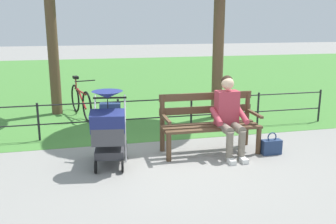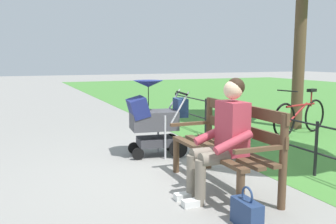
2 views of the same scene
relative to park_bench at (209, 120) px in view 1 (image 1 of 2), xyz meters
The scene contains 8 objects.
ground_plane 0.84m from the park_bench, 10.17° to the left, with size 60.00×60.00×0.00m, color gray.
grass_lawn 8.72m from the park_bench, 85.77° to the right, with size 40.00×16.00×0.01m, color #478438.
park_bench is the anchor object (origin of this frame).
person_on_bench 0.37m from the park_bench, 139.05° to the left, with size 0.53×0.74×1.28m.
stroller 1.68m from the park_bench, ahead, with size 0.61×0.94×1.15m.
handbag 1.10m from the park_bench, 157.74° to the left, with size 0.32×0.14×0.37m.
park_fence 1.40m from the park_bench, 62.65° to the right, with size 7.23×0.04×0.70m.
bicycle 3.56m from the park_bench, 55.04° to the right, with size 0.55×1.62×0.89m.
Camera 1 is at (1.39, 5.50, 2.10)m, focal length 39.96 mm.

